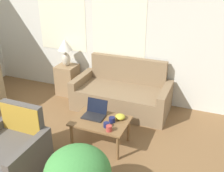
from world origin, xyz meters
name	(u,v)px	position (x,y,z in m)	size (l,w,h in m)	color
wall_back	(93,34)	(0.00, 3.73, 1.31)	(6.05, 0.06, 2.60)	silver
couch	(122,95)	(0.81, 3.28, 0.28)	(1.82, 0.88, 0.94)	#846B4C
armchair	(11,152)	(0.00, 1.10, 0.26)	(0.85, 0.84, 0.86)	#514C47
side_table	(68,80)	(-0.50, 3.42, 0.32)	(0.41, 0.41, 0.65)	#937551
table_lamp	(65,49)	(-0.50, 3.42, 1.01)	(0.30, 0.30, 0.57)	beige
coffee_table	(101,123)	(0.91, 2.04, 0.38)	(0.85, 0.59, 0.44)	brown
laptop	(95,113)	(0.77, 2.13, 0.49)	(0.34, 0.29, 0.24)	black
cup_navy	(106,125)	(1.06, 1.91, 0.47)	(0.09, 0.09, 0.07)	#191E4C
cup_yellow	(112,120)	(1.09, 2.06, 0.48)	(0.09, 0.09, 0.08)	#191E4C
cup_white	(109,128)	(1.14, 1.83, 0.48)	(0.08, 0.08, 0.09)	#B23D38
snack_bowl	(120,117)	(1.17, 2.19, 0.47)	(0.15, 0.15, 0.08)	gold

